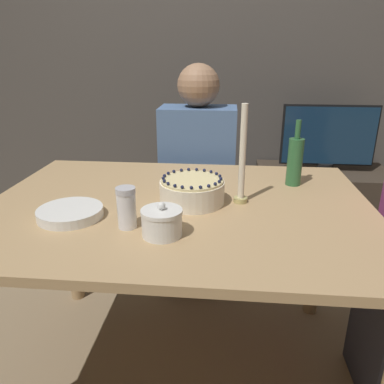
# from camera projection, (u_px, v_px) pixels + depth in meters

# --- Properties ---
(ground_plane) EXTENTS (12.00, 12.00, 0.00)m
(ground_plane) POSITION_uv_depth(u_px,v_px,m) (180.00, 368.00, 1.63)
(ground_plane) COLOR #8C7556
(wall_behind) EXTENTS (8.00, 0.05, 2.60)m
(wall_behind) POSITION_uv_depth(u_px,v_px,m) (205.00, 51.00, 2.48)
(wall_behind) COLOR #4C4742
(wall_behind) RESTS_ON ground_plane
(dining_table) EXTENTS (1.40, 1.03, 0.78)m
(dining_table) POSITION_uv_depth(u_px,v_px,m) (179.00, 231.00, 1.40)
(dining_table) COLOR tan
(dining_table) RESTS_ON ground_plane
(cake) EXTENTS (0.23, 0.23, 0.10)m
(cake) POSITION_uv_depth(u_px,v_px,m) (192.00, 191.00, 1.35)
(cake) COLOR #EFE5CC
(cake) RESTS_ON dining_table
(sugar_bowl) EXTENTS (0.12, 0.12, 0.11)m
(sugar_bowl) POSITION_uv_depth(u_px,v_px,m) (162.00, 222.00, 1.11)
(sugar_bowl) COLOR white
(sugar_bowl) RESTS_ON dining_table
(sugar_shaker) EXTENTS (0.06, 0.06, 0.13)m
(sugar_shaker) POSITION_uv_depth(u_px,v_px,m) (127.00, 207.00, 1.15)
(sugar_shaker) COLOR white
(sugar_shaker) RESTS_ON dining_table
(plate_stack) EXTENTS (0.22, 0.22, 0.03)m
(plate_stack) POSITION_uv_depth(u_px,v_px,m) (70.00, 213.00, 1.24)
(plate_stack) COLOR white
(plate_stack) RESTS_ON dining_table
(candle) EXTENTS (0.05, 0.05, 0.36)m
(candle) POSITION_uv_depth(u_px,v_px,m) (242.00, 163.00, 1.32)
(candle) COLOR tan
(candle) RESTS_ON dining_table
(bottle) EXTENTS (0.06, 0.06, 0.27)m
(bottle) POSITION_uv_depth(u_px,v_px,m) (295.00, 161.00, 1.52)
(bottle) COLOR #2D6638
(bottle) RESTS_ON dining_table
(person_man_blue_shirt) EXTENTS (0.40, 0.34, 1.24)m
(person_man_blue_shirt) POSITION_uv_depth(u_px,v_px,m) (198.00, 194.00, 2.11)
(person_man_blue_shirt) COLOR #595960
(person_man_blue_shirt) RESTS_ON ground_plane
(side_cabinet) EXTENTS (0.84, 0.45, 0.58)m
(side_cabinet) POSITION_uv_depth(u_px,v_px,m) (319.00, 212.00, 2.51)
(side_cabinet) COLOR #382D23
(side_cabinet) RESTS_ON ground_plane
(tv_monitor) EXTENTS (0.58, 0.10, 0.42)m
(tv_monitor) POSITION_uv_depth(u_px,v_px,m) (329.00, 137.00, 2.34)
(tv_monitor) COLOR black
(tv_monitor) RESTS_ON side_cabinet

